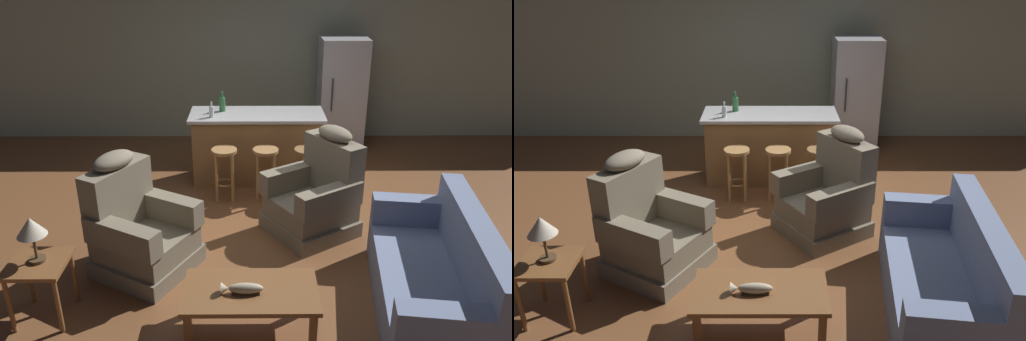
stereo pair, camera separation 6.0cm
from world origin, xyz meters
TOP-DOWN VIEW (x-y plane):
  - ground_plane at (0.00, 0.00)m, footprint 12.00×12.00m
  - back_wall at (0.00, 3.12)m, footprint 12.00×0.05m
  - coffee_table at (-0.08, -1.75)m, footprint 1.10×0.60m
  - fish_figurine at (-0.15, -1.79)m, footprint 0.34×0.10m
  - couch at (1.52, -1.53)m, footprint 1.08×1.99m
  - recliner_near_lamp at (-1.19, -0.80)m, footprint 1.14×1.14m
  - recliner_near_island at (0.65, -0.07)m, footprint 1.16×1.16m
  - end_table at (-1.86, -1.55)m, footprint 0.48×0.48m
  - table_lamp at (-1.86, -1.54)m, footprint 0.24×0.24m
  - kitchen_island at (0.00, 1.35)m, footprint 1.80×0.70m
  - bar_stool_left at (-0.41, 0.72)m, footprint 0.32×0.32m
  - bar_stool_middle at (0.10, 0.72)m, footprint 0.32×0.32m
  - bar_stool_right at (0.62, 0.72)m, footprint 0.32×0.32m
  - refrigerator at (1.32, 2.55)m, footprint 0.70×0.69m
  - bottle_tall_green at (-0.59, 1.19)m, footprint 0.06×0.06m
  - bottle_short_amber at (-0.47, 1.46)m, footprint 0.08×0.08m

SIDE VIEW (x-z plane):
  - ground_plane at x=0.00m, z-range 0.00..0.00m
  - couch at x=1.52m, z-range -0.13..0.81m
  - coffee_table at x=-0.08m, z-range 0.15..0.57m
  - recliner_near_lamp at x=-1.19m, z-range -0.18..1.02m
  - recliner_near_island at x=0.65m, z-range -0.18..1.02m
  - end_table at x=-1.86m, z-range 0.18..0.74m
  - fish_figurine at x=-0.15m, z-range 0.41..0.51m
  - bar_stool_left at x=-0.41m, z-range 0.13..0.81m
  - bar_stool_middle at x=0.10m, z-range 0.13..0.81m
  - bar_stool_right at x=0.62m, z-range 0.13..0.81m
  - kitchen_island at x=0.00m, z-range 0.00..0.95m
  - table_lamp at x=-1.86m, z-range 0.66..1.07m
  - refrigerator at x=1.32m, z-range 0.00..1.76m
  - bottle_tall_green at x=-0.59m, z-range 0.93..1.13m
  - bottle_short_amber at x=-0.47m, z-range 0.92..1.18m
  - back_wall at x=0.00m, z-range 0.00..2.60m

